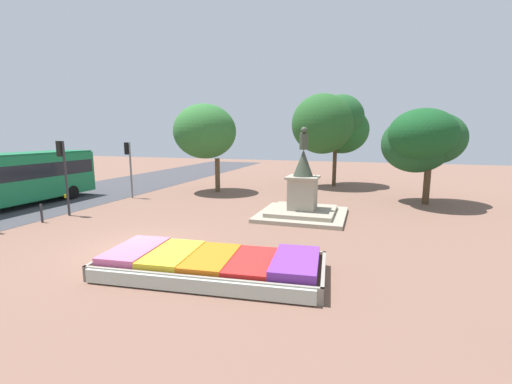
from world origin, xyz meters
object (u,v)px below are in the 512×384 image
traffic_light_mid_block (63,165)px  kerb_bollard_north (41,213)px  statue_monument (302,199)px  traffic_light_far_corner (129,159)px  city_bus (0,178)px  flower_planter (211,265)px

traffic_light_mid_block → kerb_bollard_north: traffic_light_mid_block is taller
statue_monument → kerb_bollard_north: 12.96m
traffic_light_far_corner → city_bus: (-4.61, -5.30, -0.79)m
flower_planter → traffic_light_far_corner: traffic_light_far_corner is taller
flower_planter → traffic_light_far_corner: bearing=136.8°
flower_planter → kerb_bollard_north: bearing=163.3°
flower_planter → statue_monument: (1.31, 8.33, 0.62)m
traffic_light_far_corner → city_bus: size_ratio=0.33×
flower_planter → city_bus: city_bus is taller
statue_monument → kerb_bollard_north: (-11.87, -5.17, -0.43)m
kerb_bollard_north → traffic_light_mid_block: bearing=92.0°
flower_planter → traffic_light_far_corner: (-10.73, 10.06, 2.31)m
traffic_light_far_corner → kerb_bollard_north: size_ratio=3.98×
statue_monument → traffic_light_mid_block: bearing=-163.1°
flower_planter → traffic_light_far_corner: 14.89m
flower_planter → city_bus: bearing=162.7°
traffic_light_mid_block → city_bus: traffic_light_mid_block is taller
flower_planter → kerb_bollard_north: kerb_bollard_north is taller
flower_planter → statue_monument: 8.46m
statue_monument → city_bus: 17.05m
traffic_light_mid_block → city_bus: size_ratio=0.34×
traffic_light_mid_block → city_bus: 4.80m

